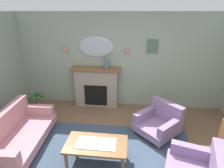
{
  "coord_description": "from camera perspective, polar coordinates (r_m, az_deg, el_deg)",
  "views": [
    {
      "loc": [
        0.31,
        -2.38,
        2.66
      ],
      "look_at": [
        -0.11,
        1.38,
        1.12
      ],
      "focal_mm": 29.66,
      "sensor_mm": 36.0,
      "label": 1
    }
  ],
  "objects": [
    {
      "name": "wall_back",
      "position": [
        5.2,
        2.82,
        7.04
      ],
      "size": [
        6.72,
        0.1,
        2.61
      ],
      "primitive_type": "cube",
      "color": "#93A393",
      "rests_on": "ground"
    },
    {
      "name": "patterned_rug",
      "position": [
        3.71,
        -0.35,
        -23.43
      ],
      "size": [
        3.2,
        2.4,
        0.01
      ],
      "primitive_type": "cube",
      "color": "#38475B",
      "rests_on": "ground"
    },
    {
      "name": "fireplace",
      "position": [
        5.32,
        -4.82,
        -1.06
      ],
      "size": [
        1.36,
        0.36,
        1.16
      ],
      "color": "gray",
      "rests_on": "ground"
    },
    {
      "name": "mantel_vase_right",
      "position": [
        4.98,
        -1.76,
        6.96
      ],
      "size": [
        0.12,
        0.12,
        0.42
      ],
      "color": "#4C7093",
      "rests_on": "fireplace"
    },
    {
      "name": "wall_mirror",
      "position": [
        5.12,
        -4.92,
        11.39
      ],
      "size": [
        0.96,
        0.06,
        0.56
      ],
      "primitive_type": "ellipsoid",
      "color": "#B2BCC6"
    },
    {
      "name": "wall_sconce_left",
      "position": [
        5.31,
        -14.2,
        10.65
      ],
      "size": [
        0.14,
        0.14,
        0.14
      ],
      "primitive_type": "cone",
      "color": "#D17066"
    },
    {
      "name": "wall_sconce_right",
      "position": [
        4.98,
        4.78,
        10.51
      ],
      "size": [
        0.14,
        0.14,
        0.14
      ],
      "primitive_type": "cone",
      "color": "#D17066"
    },
    {
      "name": "framed_picture",
      "position": [
        5.05,
        12.37,
        11.28
      ],
      "size": [
        0.28,
        0.03,
        0.36
      ],
      "primitive_type": "cube",
      "color": "#4C6B56"
    },
    {
      "name": "coffee_table",
      "position": [
        3.5,
        -4.86,
        -18.48
      ],
      "size": [
        1.1,
        0.6,
        0.45
      ],
      "color": "brown",
      "rests_on": "ground"
    },
    {
      "name": "floral_couch",
      "position": [
        4.35,
        -27.32,
        -13.17
      ],
      "size": [
        0.95,
        1.76,
        0.76
      ],
      "color": "#B77A84",
      "rests_on": "ground"
    },
    {
      "name": "armchair_beside_couch",
      "position": [
        4.38,
        14.43,
        -11.09
      ],
      "size": [
        1.15,
        1.15,
        0.71
      ],
      "color": "gray",
      "rests_on": "ground"
    },
    {
      "name": "potted_plant_small_fern",
      "position": [
        5.5,
        -22.26,
        -4.81
      ],
      "size": [
        0.41,
        0.42,
        0.63
      ],
      "color": "silver",
      "rests_on": "ground"
    }
  ]
}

